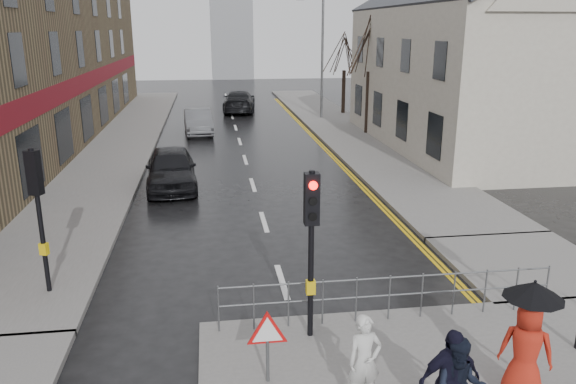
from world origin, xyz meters
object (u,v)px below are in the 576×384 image
object	(u,v)px
pedestrian_with_umbrella	(528,337)
pedestrian_d	(449,381)
car_mid	(198,122)
car_parked	(171,168)
pedestrian_a	(364,361)

from	to	relation	value
pedestrian_with_umbrella	pedestrian_d	distance (m)	1.68
pedestrian_with_umbrella	car_mid	world-z (taller)	pedestrian_with_umbrella
pedestrian_d	car_parked	xyz separation A→B (m)	(-4.94, 14.79, -0.19)
pedestrian_a	pedestrian_d	world-z (taller)	pedestrian_d
pedestrian_a	pedestrian_with_umbrella	world-z (taller)	pedestrian_with_umbrella
pedestrian_a	car_mid	xyz separation A→B (m)	(-2.95, 25.65, -0.20)
car_parked	car_mid	size ratio (longest dim) A/B	1.07
car_parked	car_mid	world-z (taller)	car_parked
pedestrian_a	pedestrian_with_umbrella	bearing A→B (deg)	-11.47
pedestrian_with_umbrella	car_parked	xyz separation A→B (m)	(-6.50, 14.22, -0.48)
pedestrian_a	pedestrian_with_umbrella	size ratio (longest dim) A/B	0.74
pedestrian_with_umbrella	car_mid	size ratio (longest dim) A/B	0.48
pedestrian_a	car_mid	bearing A→B (deg)	90.04
pedestrian_a	car_parked	size ratio (longest dim) A/B	0.33
car_mid	pedestrian_a	bearing A→B (deg)	-87.71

